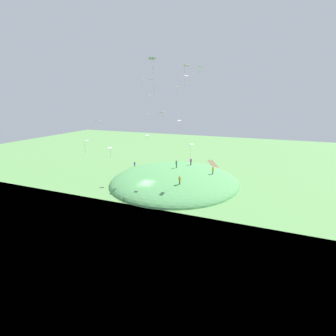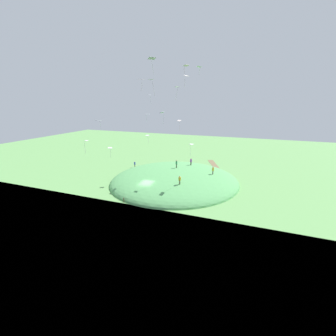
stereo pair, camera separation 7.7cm
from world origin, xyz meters
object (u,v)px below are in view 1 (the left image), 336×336
at_px(person_near_shore, 180,179).
at_px(kite_12, 152,59).
at_px(person_watching_kites, 213,170).
at_px(kite_14, 141,80).
at_px(mooring_post, 124,200).
at_px(kite_4, 151,81).
at_px(kite_1, 186,76).
at_px(kite_6, 162,114).
at_px(kite_0, 177,88).
at_px(person_on_hilltop, 176,163).
at_px(person_with_child, 191,161).
at_px(kite_2, 86,142).
at_px(kite_9, 148,136).
at_px(kite_13, 110,148).
at_px(person_walking_path, 135,164).
at_px(kite_15, 98,121).
at_px(kite_10, 150,96).
at_px(kite_11, 148,115).
at_px(kite_7, 191,145).
at_px(kite_8, 199,67).
at_px(kite_3, 179,121).
at_px(kite_5, 186,66).

xyz_separation_m(person_near_shore, kite_12, (-10.76, 0.27, 18.91)).
bearing_deg(person_near_shore, person_watching_kites, 105.80).
distance_m(person_watching_kites, kite_14, 23.47).
bearing_deg(mooring_post, kite_4, -104.84).
xyz_separation_m(kite_1, kite_6, (-4.52, 2.36, -5.70)).
height_order(kite_0, kite_4, kite_4).
xyz_separation_m(person_on_hilltop, person_with_child, (4.32, -2.16, -0.37)).
bearing_deg(kite_2, kite_9, -16.65).
distance_m(kite_9, kite_13, 9.61).
height_order(kite_0, kite_2, kite_0).
distance_m(kite_13, kite_14, 12.21).
bearing_deg(person_walking_path, kite_4, 40.41).
height_order(kite_6, kite_12, kite_12).
xyz_separation_m(kite_12, kite_15, (8.39, 15.14, -8.47)).
xyz_separation_m(kite_1, kite_10, (2.81, 7.91, -2.85)).
bearing_deg(kite_11, kite_2, 174.05).
xyz_separation_m(kite_0, kite_10, (0.61, 5.60, -1.26)).
relative_size(person_with_child, kite_7, 0.75).
bearing_deg(kite_0, person_with_child, 1.44).
distance_m(person_watching_kites, kite_8, 20.58).
distance_m(kite_6, kite_13, 10.60).
height_order(kite_2, kite_13, kite_2).
bearing_deg(person_with_child, person_near_shore, 24.70).
xyz_separation_m(kite_2, kite_4, (2.37, -10.06, 8.69)).
distance_m(person_near_shore, kite_11, 16.32).
distance_m(kite_0, kite_4, 10.27).
distance_m(kite_4, kite_10, 12.28).
height_order(kite_10, kite_11, kite_10).
bearing_deg(person_on_hilltop, kite_3, 144.11).
xyz_separation_m(kite_13, mooring_post, (0.17, -2.02, -9.11)).
height_order(person_with_child, kite_9, kite_9).
relative_size(person_on_hilltop, person_near_shore, 1.12).
height_order(kite_3, kite_8, kite_8).
height_order(person_walking_path, kite_15, kite_15).
bearing_deg(person_near_shore, kite_3, 156.06).
height_order(kite_2, kite_14, kite_14).
height_order(person_with_child, kite_11, kite_11).
bearing_deg(kite_6, kite_11, 35.04).
bearing_deg(kite_8, person_on_hilltop, 43.71).
height_order(kite_11, kite_13, kite_11).
height_order(person_on_hilltop, mooring_post, person_on_hilltop).
bearing_deg(kite_12, mooring_post, 62.43).
xyz_separation_m(kite_7, kite_9, (1.51, 9.41, 0.95)).
distance_m(person_with_child, kite_14, 24.33).
height_order(person_with_child, kite_7, kite_7).
bearing_deg(kite_11, kite_3, -115.15).
bearing_deg(kite_15, kite_1, -83.06).
distance_m(kite_10, kite_14, 6.60).
bearing_deg(kite_5, kite_0, 26.43).
bearing_deg(kite_8, kite_0, 101.94).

